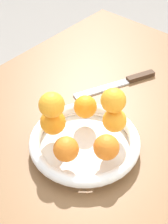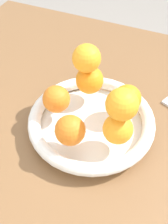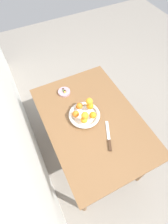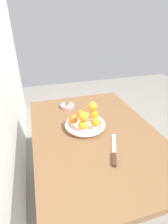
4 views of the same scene
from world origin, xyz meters
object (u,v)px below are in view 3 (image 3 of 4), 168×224
Objects in this scene: candy_dish at (64,92)px; knife at (109,138)px; orange_2 at (76,114)px; orange_5 at (85,115)px; orange_1 at (79,106)px; candy_ball_3 at (65,92)px; fruit_bowl at (84,115)px; orange_0 at (90,106)px; candy_ball_2 at (63,90)px; candy_ball_1 at (65,91)px; candy_ball_0 at (63,89)px; dining_table at (92,125)px; orange_6 at (89,101)px; orange_3 at (84,120)px; orange_4 at (93,115)px.

knife is at bearing -167.28° from candy_dish.
orange_5 is at bearing -150.51° from orange_2.
orange_1 is 3.06× the size of candy_ball_3.
fruit_bowl is at bearing -172.24° from orange_1.
orange_2 is at bearing 98.05° from orange_0.
orange_0 is at bearing -117.11° from orange_1.
candy_ball_2 is at bearing 9.54° from fruit_bowl.
candy_ball_3 is (-0.01, 0.01, -0.00)m from candy_ball_1.
candy_ball_1 is 1.30× the size of candy_ball_2.
candy_ball_2 is at bearing 165.01° from candy_ball_0.
candy_dish is 0.60m from knife.
orange_0 is (-0.28, -0.12, 0.06)m from candy_dish.
orange_2 is at bearing 59.42° from dining_table.
orange_6 is 3.47× the size of candy_ball_2.
orange_0 is 3.29× the size of candy_ball_3.
orange_0 is 0.30m from candy_ball_1.
candy_ball_2 is (0.39, 0.02, -0.04)m from orange_3.
orange_2 is 0.15m from orange_6.
fruit_bowl is 0.30m from candy_ball_3.
orange_0 is 1.04× the size of orange_5.
orange_6 reaches higher than orange_4.
orange_1 and orange_3 have the same top height.
orange_5 reaches higher than orange_2.
candy_dish is 0.31m from orange_0.
orange_6 is at bearing 3.50° from knife.
fruit_bowl is 4.35× the size of orange_0.
candy_dish is 0.03m from candy_ball_3.
orange_1 is 0.28m from candy_ball_0.
orange_0 is at bearing -44.48° from orange_5.
knife is at bearing -176.50° from orange_6.
orange_1 is (0.13, 0.06, 0.16)m from dining_table.
orange_6 reaches higher than orange_0.
candy_ball_2 is at bearing 14.98° from dining_table.
candy_ball_0 is at bearing 13.43° from dining_table.
candy_dish reaches higher than knife.
orange_2 reaches higher than knife.
orange_0 reaches higher than orange_3.
candy_ball_3 is at bearing 2.57° from orange_3.
candy_ball_0 is (0.33, -0.02, -0.04)m from orange_2.
dining_table is 0.23m from knife.
orange_1 is at bearing 25.99° from orange_4.
orange_1 is at bearing -169.58° from candy_ball_3.
orange_0 reaches higher than dining_table.
knife is (-0.59, -0.13, -0.03)m from candy_ball_2.
candy_ball_2 is at bearing 6.54° from candy_ball_3.
orange_3 reaches higher than candy_ball_1.
orange_0 reaches higher than orange_4.
dining_table is 4.22× the size of fruit_bowl.
candy_dish is 0.45× the size of knife.
candy_ball_0 is at bearing 2.85° from orange_5.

